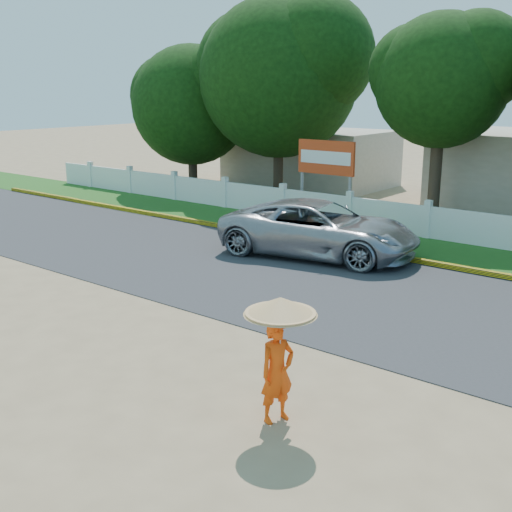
% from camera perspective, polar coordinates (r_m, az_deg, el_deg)
% --- Properties ---
extents(ground, '(120.00, 120.00, 0.00)m').
position_cam_1_polar(ground, '(13.28, -5.43, -7.17)').
color(ground, '#9E8460').
rests_on(ground, ground).
extents(road, '(60.00, 7.00, 0.02)m').
position_cam_1_polar(road, '(16.61, 5.39, -2.57)').
color(road, '#38383A').
rests_on(road, ground).
extents(grass_verge, '(60.00, 3.50, 0.03)m').
position_cam_1_polar(grass_verge, '(21.05, 13.28, 0.87)').
color(grass_verge, '#2D601E').
rests_on(grass_verge, ground).
extents(curb, '(40.00, 0.18, 0.16)m').
position_cam_1_polar(curb, '(19.55, 11.13, 0.11)').
color(curb, yellow).
rests_on(curb, ground).
extents(fence, '(40.00, 0.10, 1.10)m').
position_cam_1_polar(fence, '(22.22, 14.98, 2.91)').
color(fence, silver).
rests_on(fence, ground).
extents(building_far, '(8.00, 5.00, 2.80)m').
position_cam_1_polar(building_far, '(33.65, 4.81, 8.76)').
color(building_far, '#B7AD99').
rests_on(building_far, ground).
extents(vehicle, '(6.36, 3.87, 1.65)m').
position_cam_1_polar(vehicle, '(19.31, 5.64, 2.42)').
color(vehicle, '#9B9CA2').
rests_on(vehicle, ground).
extents(monk_with_parasol, '(1.10, 1.10, 2.00)m').
position_cam_1_polar(monk_with_parasol, '(9.62, 2.03, -7.59)').
color(monk_with_parasol, '#EB480C').
rests_on(monk_with_parasol, ground).
extents(billboard, '(2.50, 0.13, 2.95)m').
position_cam_1_polar(billboard, '(25.14, 6.23, 8.35)').
color(billboard, gray).
rests_on(billboard, ground).
extents(tree_row, '(33.25, 7.58, 8.85)m').
position_cam_1_polar(tree_row, '(24.24, 20.72, 14.02)').
color(tree_row, '#473828').
rests_on(tree_row, ground).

